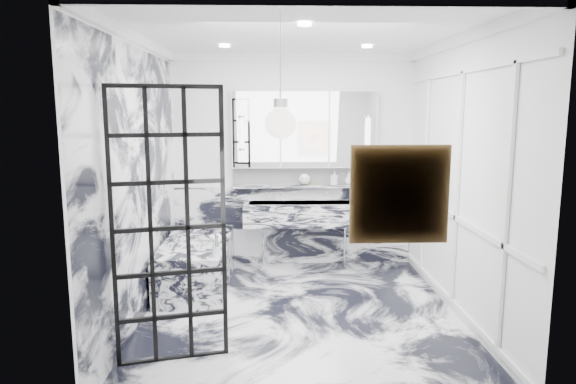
{
  "coord_description": "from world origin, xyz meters",
  "views": [
    {
      "loc": [
        -0.28,
        -5.03,
        2.08
      ],
      "look_at": [
        -0.1,
        0.5,
        1.19
      ],
      "focal_mm": 32.0,
      "sensor_mm": 36.0,
      "label": 1
    }
  ],
  "objects_px": {
    "trough_sink": "(305,214)",
    "mirror_cabinet": "(304,130)",
    "bathtub": "(197,263)",
    "crittall_door": "(169,228)"
  },
  "relations": [
    {
      "from": "trough_sink",
      "to": "bathtub",
      "type": "height_order",
      "value": "trough_sink"
    },
    {
      "from": "crittall_door",
      "to": "trough_sink",
      "type": "bearing_deg",
      "value": 50.06
    },
    {
      "from": "crittall_door",
      "to": "mirror_cabinet",
      "type": "xyz_separation_m",
      "value": [
        1.26,
        2.67,
        0.69
      ]
    },
    {
      "from": "crittall_door",
      "to": "bathtub",
      "type": "bearing_deg",
      "value": 78.77
    },
    {
      "from": "mirror_cabinet",
      "to": "bathtub",
      "type": "xyz_separation_m",
      "value": [
        -1.32,
        -0.83,
        -1.54
      ]
    },
    {
      "from": "mirror_cabinet",
      "to": "crittall_door",
      "type": "bearing_deg",
      "value": -115.25
    },
    {
      "from": "trough_sink",
      "to": "mirror_cabinet",
      "type": "height_order",
      "value": "mirror_cabinet"
    },
    {
      "from": "trough_sink",
      "to": "mirror_cabinet",
      "type": "distance_m",
      "value": 1.1
    },
    {
      "from": "crittall_door",
      "to": "trough_sink",
      "type": "distance_m",
      "value": 2.83
    },
    {
      "from": "trough_sink",
      "to": "bathtub",
      "type": "distance_m",
      "value": 1.55
    }
  ]
}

